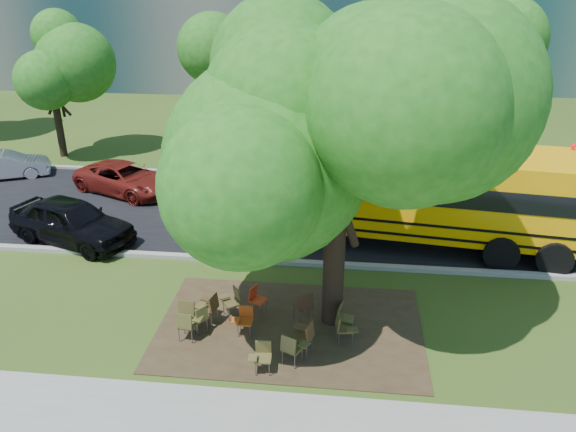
# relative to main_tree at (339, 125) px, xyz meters

# --- Properties ---
(ground) EXTENTS (160.00, 160.00, 0.00)m
(ground) POSITION_rel_main_tree_xyz_m (-2.10, 0.03, -5.46)
(ground) COLOR #314816
(ground) RESTS_ON ground
(dirt_patch) EXTENTS (7.00, 4.50, 0.03)m
(dirt_patch) POSITION_rel_main_tree_xyz_m (-1.10, -0.47, -5.44)
(dirt_patch) COLOR #382819
(dirt_patch) RESTS_ON ground
(asphalt_road) EXTENTS (80.00, 8.00, 0.04)m
(asphalt_road) POSITION_rel_main_tree_xyz_m (-2.10, 7.03, -5.44)
(asphalt_road) COLOR black
(asphalt_road) RESTS_ON ground
(kerb_near) EXTENTS (80.00, 0.25, 0.14)m
(kerb_near) POSITION_rel_main_tree_xyz_m (-2.10, 3.03, -5.39)
(kerb_near) COLOR gray
(kerb_near) RESTS_ON ground
(kerb_far) EXTENTS (80.00, 0.25, 0.14)m
(kerb_far) POSITION_rel_main_tree_xyz_m (-2.10, 11.13, -5.39)
(kerb_far) COLOR gray
(kerb_far) RESTS_ON ground
(bg_tree_0) EXTENTS (5.20, 5.20, 7.18)m
(bg_tree_0) POSITION_rel_main_tree_xyz_m (-14.10, 13.03, -0.89)
(bg_tree_0) COLOR black
(bg_tree_0) RESTS_ON ground
(bg_tree_2) EXTENTS (4.80, 4.80, 6.62)m
(bg_tree_2) POSITION_rel_main_tree_xyz_m (-7.10, 16.03, -1.25)
(bg_tree_2) COLOR black
(bg_tree_2) RESTS_ON ground
(bg_tree_3) EXTENTS (5.60, 5.60, 7.84)m
(bg_tree_3) POSITION_rel_main_tree_xyz_m (5.90, 14.03, -0.43)
(bg_tree_3) COLOR black
(bg_tree_3) RESTS_ON ground
(main_tree) EXTENTS (7.20, 7.20, 9.07)m
(main_tree) POSITION_rel_main_tree_xyz_m (0.00, 0.00, 0.00)
(main_tree) COLOR black
(main_tree) RESTS_ON ground
(school_bus) EXTENTS (13.94, 4.62, 3.35)m
(school_bus) POSITION_rel_main_tree_xyz_m (2.02, 5.26, -3.52)
(school_bus) COLOR #EFA307
(school_bus) RESTS_ON ground
(chair_0) EXTENTS (0.61, 0.52, 0.88)m
(chair_0) POSITION_rel_main_tree_xyz_m (-3.64, -1.30, -4.91)
(chair_0) COLOR #4C4921
(chair_0) RESTS_ON ground
(chair_1) EXTENTS (0.65, 0.56, 0.95)m
(chair_1) POSITION_rel_main_tree_xyz_m (-3.72, -0.78, -4.87)
(chair_1) COLOR #4E4522
(chair_1) RESTS_ON ground
(chair_2) EXTENTS (0.55, 0.69, 0.81)m
(chair_2) POSITION_rel_main_tree_xyz_m (-3.42, -0.90, -4.96)
(chair_2) COLOR brown
(chair_2) RESTS_ON ground
(chair_3) EXTENTS (0.53, 0.47, 0.81)m
(chair_3) POSITION_rel_main_tree_xyz_m (-2.25, -0.84, -4.96)
(chair_3) COLOR #AE4512
(chair_3) RESTS_ON ground
(chair_4) EXTENTS (0.72, 0.57, 0.88)m
(chair_4) POSITION_rel_main_tree_xyz_m (-0.89, -1.97, -4.91)
(chair_4) COLOR brown
(chair_4) RESTS_ON ground
(chair_5) EXTENTS (0.54, 0.51, 0.82)m
(chair_5) POSITION_rel_main_tree_xyz_m (-1.57, -2.27, -4.95)
(chair_5) COLOR brown
(chair_5) RESTS_ON ground
(chair_6) EXTENTS (0.58, 0.75, 0.97)m
(chair_6) POSITION_rel_main_tree_xyz_m (-0.61, -1.54, -4.86)
(chair_6) COLOR #50361C
(chair_6) RESTS_ON ground
(chair_7) EXTENTS (0.60, 0.60, 0.89)m
(chair_7) POSITION_rel_main_tree_xyz_m (0.31, -1.00, -4.91)
(chair_7) COLOR #453E1D
(chair_7) RESTS_ON ground
(chair_8) EXTENTS (0.55, 0.70, 0.93)m
(chair_8) POSITION_rel_main_tree_xyz_m (-3.24, -0.48, -4.89)
(chair_8) COLOR #453018
(chair_8) RESTS_ON ground
(chair_9) EXTENTS (0.73, 0.58, 0.87)m
(chair_9) POSITION_rel_main_tree_xyz_m (-2.71, -0.06, -4.92)
(chair_9) COLOR #4B4020
(chair_9) RESTS_ON ground
(chair_10) EXTENTS (0.53, 0.67, 0.83)m
(chair_10) POSITION_rel_main_tree_xyz_m (-2.09, 0.14, -4.94)
(chair_10) COLOR red
(chair_10) RESTS_ON ground
(chair_11) EXTENTS (0.61, 0.76, 0.92)m
(chair_11) POSITION_rel_main_tree_xyz_m (-0.75, -0.08, -4.89)
(chair_11) COLOR #442918
(chair_11) RESTS_ON ground
(chair_12) EXTENTS (0.49, 0.62, 0.81)m
(chair_12) POSITION_rel_main_tree_xyz_m (0.32, -0.48, -4.96)
(chair_12) COLOR brown
(chair_12) RESTS_ON ground
(black_car) EXTENTS (4.97, 3.30, 1.57)m
(black_car) POSITION_rel_main_tree_xyz_m (-9.15, 3.83, -4.67)
(black_car) COLOR black
(black_car) RESTS_ON ground
(bg_car_silver) EXTENTS (3.89, 2.71, 1.22)m
(bg_car_silver) POSITION_rel_main_tree_xyz_m (-15.10, 9.67, -4.85)
(bg_car_silver) COLOR #A4A5A9
(bg_car_silver) RESTS_ON ground
(bg_car_red) EXTENTS (5.02, 3.74, 1.27)m
(bg_car_red) POSITION_rel_main_tree_xyz_m (-9.04, 8.53, -4.83)
(bg_car_red) COLOR maroon
(bg_car_red) RESTS_ON ground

